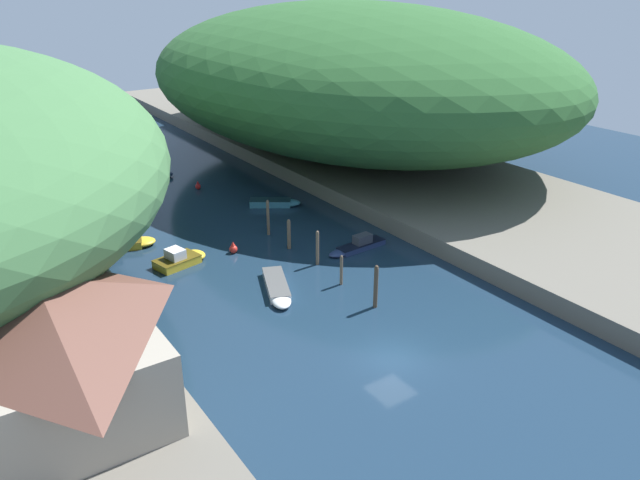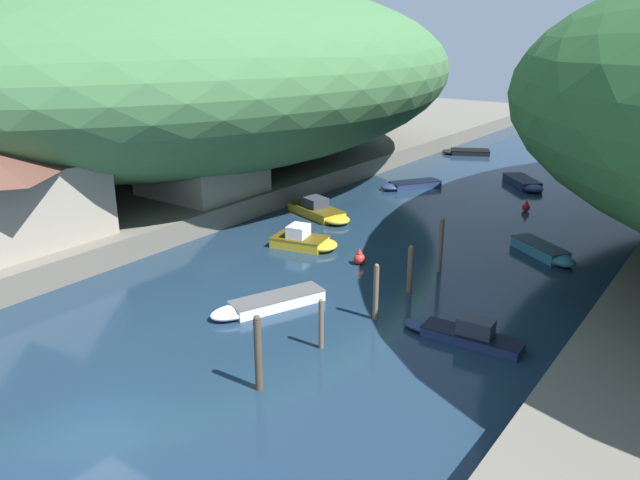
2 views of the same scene
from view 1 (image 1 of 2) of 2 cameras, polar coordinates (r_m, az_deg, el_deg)
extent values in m
plane|color=#192D42|center=(62.25, -11.48, 2.52)|extent=(130.00, 130.00, 0.00)
cube|color=#666056|center=(73.55, 5.55, 6.79)|extent=(22.00, 120.00, 1.56)
ellipsoid|color=#285628|center=(78.20, 2.72, 14.85)|extent=(43.37, 60.71, 17.02)
cube|color=gray|center=(34.52, -23.39, -10.07)|extent=(8.84, 13.01, 4.52)
pyramid|color=brown|center=(32.88, -24.34, -5.07)|extent=(9.55, 14.06, 2.32)
cube|color=gray|center=(49.57, -25.60, -1.14)|extent=(7.41, 7.23, 3.02)
pyramid|color=#38704C|center=(48.78, -26.05, 1.23)|extent=(8.00, 7.81, 1.42)
cube|color=navy|center=(67.10, -19.73, 3.37)|extent=(3.72, 4.62, 0.55)
ellipsoid|color=navy|center=(65.12, -20.26, 2.70)|extent=(2.48, 2.69, 0.55)
cube|color=black|center=(67.01, -19.76, 3.61)|extent=(3.79, 4.71, 0.03)
cube|color=navy|center=(74.71, -15.62, 5.92)|extent=(4.29, 4.45, 0.66)
ellipsoid|color=navy|center=(73.70, -14.12, 5.84)|extent=(2.75, 2.78, 0.66)
cube|color=black|center=(74.61, -15.65, 6.17)|extent=(4.37, 4.54, 0.03)
cube|color=gold|center=(55.79, -18.44, -0.43)|extent=(5.15, 3.41, 0.62)
ellipsoid|color=gold|center=(55.69, -16.01, -0.16)|extent=(2.86, 2.57, 0.62)
cube|color=#4C3E0E|center=(55.67, -18.48, -0.12)|extent=(5.26, 3.48, 0.03)
cube|color=#333842|center=(55.54, -18.68, 0.19)|extent=(2.02, 1.87, 0.74)
cube|color=gold|center=(51.19, -12.93, -1.95)|extent=(3.76, 2.75, 0.63)
ellipsoid|color=gold|center=(52.05, -11.41, -1.37)|extent=(2.08, 2.27, 0.63)
cube|color=#4C3E0E|center=(51.06, -12.96, -1.61)|extent=(3.83, 2.80, 0.03)
cube|color=silver|center=(50.84, -13.10, -1.25)|extent=(1.47, 1.66, 0.81)
cube|color=gold|center=(84.19, -16.46, 7.71)|extent=(3.75, 4.51, 0.49)
ellipsoid|color=gold|center=(86.18, -16.13, 8.10)|extent=(2.53, 2.68, 0.49)
cube|color=#4C3E0E|center=(84.13, -16.48, 7.88)|extent=(3.82, 4.60, 0.03)
cube|color=#9E937F|center=(83.93, -16.53, 8.05)|extent=(1.82, 1.91, 0.62)
cube|color=navy|center=(53.05, 3.77, -0.55)|extent=(4.56, 1.57, 0.44)
ellipsoid|color=navy|center=(51.72, 1.90, -1.17)|extent=(2.32, 1.37, 0.44)
cube|color=black|center=(52.95, 3.78, -0.32)|extent=(4.65, 1.60, 0.03)
cube|color=#333842|center=(52.89, 3.90, 0.09)|extent=(1.62, 1.00, 0.78)
cube|color=black|center=(82.51, -24.26, 6.27)|extent=(4.62, 3.79, 0.48)
ellipsoid|color=black|center=(81.37, -25.37, 5.85)|extent=(2.76, 2.77, 0.48)
cube|color=black|center=(82.44, -24.29, 6.44)|extent=(4.71, 3.87, 0.03)
cube|color=teal|center=(62.75, -4.57, 3.41)|extent=(4.12, 3.45, 0.65)
ellipsoid|color=teal|center=(62.61, -2.74, 3.42)|extent=(2.42, 2.26, 0.65)
cube|color=#132A33|center=(62.63, -4.58, 3.71)|extent=(4.20, 3.52, 0.03)
cube|color=white|center=(46.55, -4.03, -4.09)|extent=(3.22, 5.07, 0.56)
ellipsoid|color=white|center=(44.42, -3.58, -5.52)|extent=(2.22, 2.79, 0.56)
cube|color=#525252|center=(46.41, -4.04, -3.77)|extent=(3.28, 5.17, 0.03)
cylinder|color=#4C3D2D|center=(43.53, 5.12, -4.36)|extent=(0.30, 0.30, 3.05)
sphere|color=#4C3D2D|center=(42.81, 5.20, -2.49)|extent=(0.27, 0.27, 0.27)
cylinder|color=brown|center=(46.62, 1.96, -2.84)|extent=(0.23, 0.23, 2.24)
sphere|color=brown|center=(46.12, 1.98, -1.54)|extent=(0.21, 0.21, 0.21)
cylinder|color=brown|center=(49.63, -0.23, -0.80)|extent=(0.26, 0.26, 2.74)
sphere|color=brown|center=(49.06, -0.24, 0.71)|extent=(0.24, 0.24, 0.24)
cylinder|color=brown|center=(52.63, -2.86, 0.45)|extent=(0.32, 0.32, 2.44)
sphere|color=brown|center=(52.14, -2.88, 1.75)|extent=(0.28, 0.28, 0.28)
cylinder|color=brown|center=(55.40, -4.77, 1.99)|extent=(0.26, 0.26, 3.12)
sphere|color=brown|center=(54.83, -4.83, 3.56)|extent=(0.24, 0.24, 0.24)
sphere|color=red|center=(52.56, -7.93, -0.83)|extent=(0.69, 0.69, 0.69)
cone|color=red|center=(52.35, -7.96, -0.31)|extent=(0.34, 0.34, 0.34)
sphere|color=red|center=(68.75, -11.09, 4.83)|extent=(0.60, 0.60, 0.60)
cone|color=red|center=(68.61, -11.12, 5.19)|extent=(0.30, 0.30, 0.30)
cylinder|color=#282D3D|center=(49.26, -21.94, -2.03)|extent=(0.13, 0.13, 0.85)
cylinder|color=#282D3D|center=(49.43, -21.92, -1.95)|extent=(0.13, 0.13, 0.85)
cube|color=#B2231E|center=(49.05, -22.06, -1.21)|extent=(0.33, 0.43, 0.62)
sphere|color=tan|center=(48.89, -22.13, -0.77)|extent=(0.22, 0.22, 0.22)
camera|label=2|loc=(42.30, 36.31, 7.98)|focal=35.00mm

